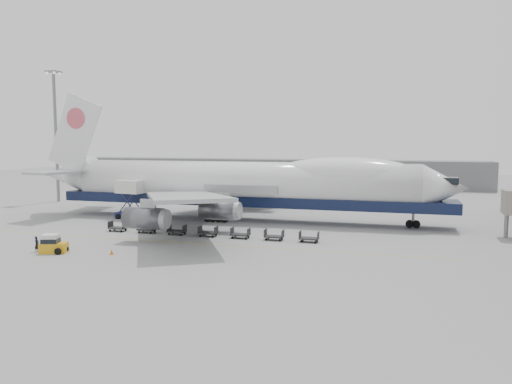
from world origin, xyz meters
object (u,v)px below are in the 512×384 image
(catering_truck, at_px, (130,197))
(baggage_tug, at_px, (53,245))
(airliner, at_px, (245,183))
(ground_worker, at_px, (37,244))

(catering_truck, distance_m, baggage_tug, 23.67)
(catering_truck, xyz_separation_m, baggage_tug, (3.92, -23.21, -2.53))
(airliner, height_order, baggage_tug, airliner)
(airliner, bearing_deg, baggage_tug, -116.89)
(baggage_tug, relative_size, ground_worker, 1.80)
(ground_worker, bearing_deg, airliner, -38.44)
(airliner, distance_m, catering_truck, 17.99)
(airliner, distance_m, baggage_tug, 30.38)
(airliner, relative_size, baggage_tug, 21.61)
(catering_truck, bearing_deg, airliner, 20.48)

